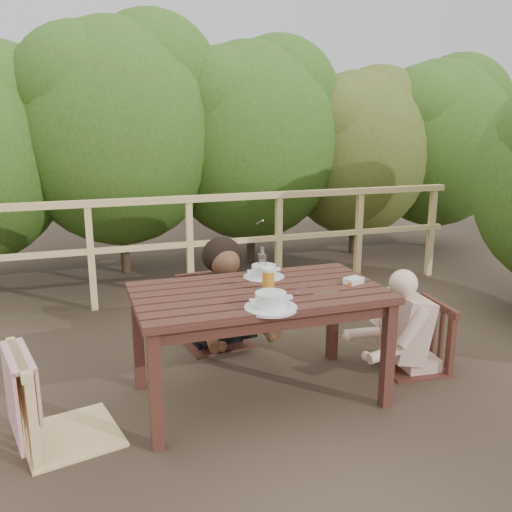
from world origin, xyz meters
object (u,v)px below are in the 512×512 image
object	(u,v)px
chair_left	(63,350)
chair_far	(215,282)
tumbler	(302,291)
diner_right	(420,287)
bread_roll	(275,297)
beer_glass	(268,280)
chair_right	(415,308)
table	(259,345)
soup_far	(264,272)
woman	(213,260)
soup_near	(271,301)
butter_tub	(353,282)
bottle	(262,265)

from	to	relation	value
chair_left	chair_far	xyz separation A→B (m)	(1.09, 1.01, -0.02)
tumbler	diner_right	bearing A→B (deg)	12.71
chair_far	bread_roll	size ratio (longest dim) A/B	7.80
diner_right	beer_glass	distance (m)	1.14
chair_left	beer_glass	distance (m)	1.21
chair_right	diner_right	size ratio (longest dim) A/B	0.75
table	chair_right	distance (m)	1.16
soup_far	tumbler	bearing A→B (deg)	-78.95
woman	soup_near	xyz separation A→B (m)	(0.00, -1.25, 0.08)
soup_far	diner_right	bearing A→B (deg)	-11.28
soup_far	beer_glass	xyz separation A→B (m)	(-0.07, -0.28, 0.03)
table	tumbler	distance (m)	0.47
table	chair_far	bearing A→B (deg)	92.66
butter_tub	beer_glass	bearing A→B (deg)	156.16
chair_left	diner_right	bearing A→B (deg)	-98.95
tumbler	beer_glass	bearing A→B (deg)	136.00
bottle	soup_far	bearing A→B (deg)	64.16
chair_right	chair_far	bearing A→B (deg)	-120.91
chair_left	bread_roll	world-z (taller)	chair_left
table	chair_left	distance (m)	1.14
chair_right	woman	distance (m)	1.50
woman	bread_roll	xyz separation A→B (m)	(0.06, -1.16, 0.07)
table	chair_far	xyz separation A→B (m)	(-0.04, 0.91, 0.15)
chair_left	bread_roll	distance (m)	1.17
diner_right	bread_roll	xyz separation A→B (m)	(-1.16, -0.28, 0.14)
chair_far	bread_roll	world-z (taller)	chair_far
woman	bottle	bearing A→B (deg)	92.02
chair_right	bread_roll	world-z (taller)	chair_right
chair_left	butter_tub	size ratio (longest dim) A/B	8.88
chair_far	diner_right	bearing A→B (deg)	-42.67
table	diner_right	world-z (taller)	diner_right
bread_roll	diner_right	bearing A→B (deg)	13.43
woman	soup_far	world-z (taller)	woman
soup_near	butter_tub	size ratio (longest dim) A/B	2.51
beer_glass	butter_tub	size ratio (longest dim) A/B	1.28
chair_left	soup_near	world-z (taller)	chair_left
bottle	diner_right	bearing A→B (deg)	-6.65
soup_near	soup_far	bearing A→B (deg)	74.07
table	chair_far	world-z (taller)	chair_far
chair_right	beer_glass	distance (m)	1.15
soup_far	tumbler	world-z (taller)	soup_far
table	soup_far	bearing A→B (deg)	64.22
chair_left	tumbler	bearing A→B (deg)	-105.66
woman	butter_tub	bearing A→B (deg)	115.33
diner_right	beer_glass	size ratio (longest dim) A/B	7.95
diner_right	soup_near	bearing A→B (deg)	111.63
beer_glass	bread_roll	bearing A→B (deg)	-98.93
table	diner_right	size ratio (longest dim) A/B	1.27
beer_glass	tumbler	bearing A→B (deg)	-44.00
table	bread_roll	distance (m)	0.45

